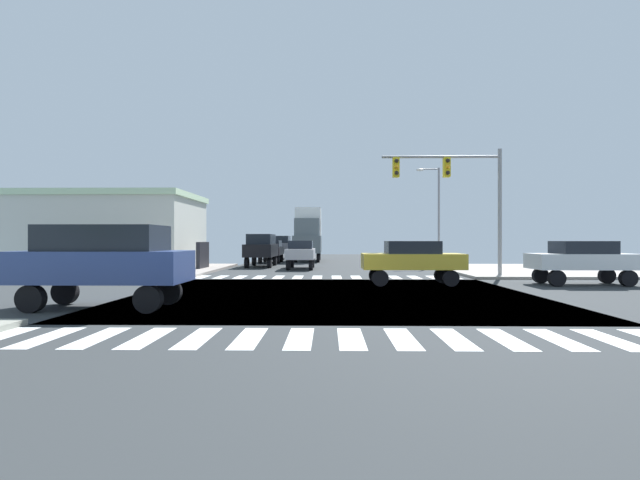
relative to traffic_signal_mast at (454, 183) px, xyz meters
The scene contains 16 objects.
ground 10.88m from the traffic_signal_mast, 130.57° to the right, with size 90.00×90.00×0.05m.
sidewalk_corner_ne 9.44m from the traffic_signal_mast, 34.66° to the left, with size 12.00×12.00×0.14m.
sidewalk_corner_nw 20.44m from the traffic_signal_mast, 166.55° to the left, with size 12.00×12.00×0.14m.
crosswalk_near 16.81m from the traffic_signal_mast, 114.10° to the right, with size 13.50×2.00×0.01m.
crosswalk_far 8.18m from the traffic_signal_mast, behind, with size 13.50×2.00×0.01m.
traffic_signal_mast is the anchor object (origin of this frame).
street_lamp 10.67m from the traffic_signal_mast, 81.85° to the left, with size 1.78×0.32×7.32m.
bank_building 24.17m from the traffic_signal_mast, 160.25° to the left, with size 15.02×7.77×5.16m.
sedan_nearside_1 6.12m from the traffic_signal_mast, 126.59° to the right, with size 4.30×1.80×1.88m.
sedan_farside_2 11.36m from the traffic_signal_mast, 140.92° to the left, with size 1.80×4.30×1.88m.
suv_crossing_1 14.99m from the traffic_signal_mast, 140.94° to the left, with size 1.96×4.60×2.34m.
sedan_queued_3 19.04m from the traffic_signal_mast, 127.32° to the left, with size 1.80×4.30×1.88m.
suv_trailing_3 26.02m from the traffic_signal_mast, 116.03° to the left, with size 1.96×4.60×2.34m.
sedan_middle_4 6.98m from the traffic_signal_mast, 41.34° to the right, with size 4.30×1.80×1.88m.
box_truck_outer_1 20.02m from the traffic_signal_mast, 114.72° to the left, with size 2.40×7.20×4.85m.
suv_inner_4 17.17m from the traffic_signal_mast, 139.68° to the right, with size 4.60×1.96×2.34m.
Camera 1 is at (-0.20, -16.20, 1.93)m, focal length 25.57 mm.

